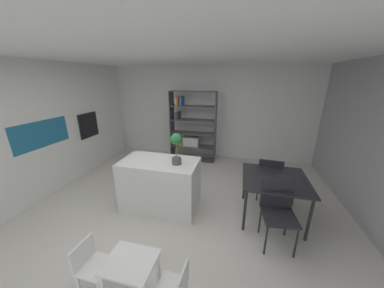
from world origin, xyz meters
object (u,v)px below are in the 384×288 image
Objects in this scene: built_in_oven at (88,125)px; open_bookshelf at (191,129)px; dining_chair_far at (269,175)px; dining_table at (275,182)px; dining_chair_near at (278,207)px; potted_plant_on_island at (176,146)px; child_chair_left at (91,263)px; child_table at (131,268)px; child_chair_right at (176,287)px; kitchen_island at (160,184)px.

built_in_oven is 2.60m from open_bookshelf.
dining_chair_far is at bearing -40.10° from open_bookshelf.
dining_table is 0.53m from dining_chair_near.
built_in_oven is 1.12× the size of potted_plant_on_island.
open_bookshelf reaches higher than child_chair_left.
dining_chair_near reaches higher than child_chair_left.
open_bookshelf reaches higher than dining_chair_near.
dining_chair_near is (1.57, 1.23, 0.15)m from child_table.
child_chair_right is (3.11, -2.64, -0.86)m from built_in_oven.
dining_chair_near is at bearing 37.91° from child_table.
built_in_oven is 4.34m from dining_table.
child_chair_right is at bearing 68.59° from dining_chair_far.
kitchen_island is 2.54× the size of potted_plant_on_island.
child_chair_left is (-0.49, 0.00, -0.07)m from child_table.
open_bookshelf reaches higher than kitchen_island.
open_bookshelf is 2.56m from dining_chair_far.
child_chair_left reaches higher than child_chair_right.
built_in_oven is at bearing 154.78° from kitchen_island.
child_chair_left is 1.06× the size of child_chair_right.
kitchen_island is at bearing -4.60° from child_chair_left.
kitchen_island is at bearing -89.05° from open_bookshelf.
dining_chair_near reaches higher than child_chair_right.
kitchen_island reaches higher than child_chair_left.
child_table is (-0.01, -1.52, -0.83)m from potted_plant_on_island.
open_bookshelf reaches higher than child_table.
dining_chair_far is 1.03m from dining_chair_near.
dining_table is (1.10, 1.74, 0.36)m from child_chair_right.
child_chair_left is (2.14, -2.64, -0.84)m from built_in_oven.
potted_plant_on_island is 0.27× the size of open_bookshelf.
child_table is 2.76m from dining_chair_far.
dining_chair_near is (1.09, 1.23, 0.25)m from child_chair_right.
dining_chair_near is (2.07, 1.22, 0.23)m from child_chair_left.
child_chair_left is at bearing -91.92° from open_bookshelf.
potted_plant_on_island is 1.73m from child_table.
open_bookshelf is at bearing -35.71° from dining_chair_far.
child_table is (0.32, -1.56, -0.06)m from kitchen_island.
dining_chair_far is at bearing 55.08° from child_table.
built_in_oven reaches higher than potted_plant_on_island.
dining_table is (4.21, -0.90, -0.50)m from built_in_oven.
potted_plant_on_island is at bearing -23.14° from built_in_oven.
open_bookshelf is 3.94m from child_table.
built_in_oven reaches higher than child_table.
child_chair_right is at bearing -122.27° from dining_table.
built_in_oven is 0.67× the size of dining_chair_far.
dining_table is (1.58, 1.74, 0.27)m from child_table.
dining_table is at bearing -48.47° from child_chair_left.
child_table is (0.36, -3.89, -0.50)m from open_bookshelf.
dining_chair_far is (1.57, 0.74, -0.70)m from potted_plant_on_island.
dining_chair_far is 0.95× the size of dining_chair_near.
kitchen_island is 2.29× the size of child_chair_left.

